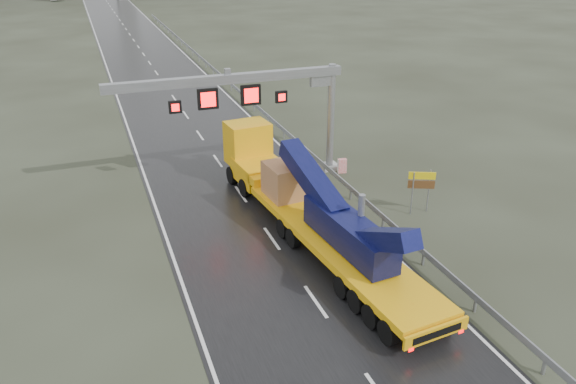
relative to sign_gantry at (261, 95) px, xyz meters
name	(u,v)px	position (x,y,z in m)	size (l,w,h in m)	color
ground	(357,361)	(-2.10, -17.99, -5.61)	(400.00, 400.00, 0.00)	#2A2C1F
road	(174,98)	(-2.10, 22.01, -5.60)	(11.00, 200.00, 0.02)	black
guardrail	(264,113)	(4.00, 12.01, -4.91)	(0.20, 140.00, 1.40)	gray
sign_gantry	(261,95)	(0.00, 0.00, 0.00)	(14.90, 1.20, 7.42)	#9F9E9A
heavy_haul_truck	(298,195)	(-0.22, -6.94, -3.79)	(4.84, 20.15, 4.69)	#EDAB0D
exit_sign_pair	(421,184)	(6.90, -7.99, -3.79)	(1.41, 0.67, 2.60)	gray
striped_barrier	(342,166)	(5.31, -0.96, -5.12)	(0.58, 0.31, 0.98)	red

